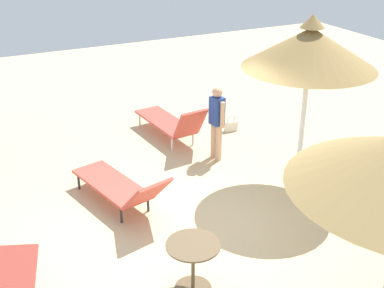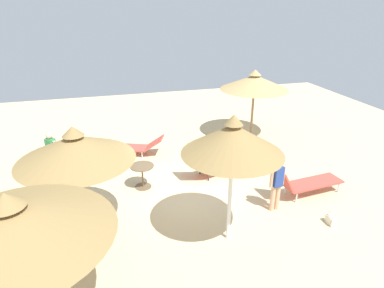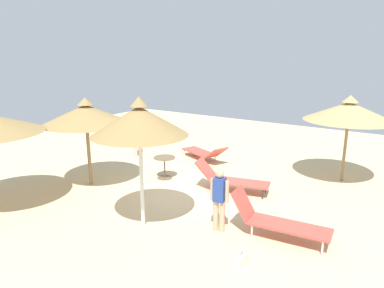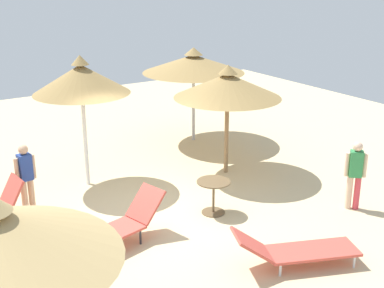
% 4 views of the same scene
% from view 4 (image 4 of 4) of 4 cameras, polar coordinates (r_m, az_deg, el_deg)
% --- Properties ---
extents(ground, '(24.00, 24.00, 0.10)m').
position_cam_4_polar(ground, '(11.17, -4.67, -7.79)').
color(ground, beige).
extents(parasol_umbrella_edge, '(2.63, 2.63, 2.75)m').
position_cam_4_polar(parasol_umbrella_edge, '(12.64, 3.93, 6.40)').
color(parasol_umbrella_edge, olive).
rests_on(parasol_umbrella_edge, ground).
extents(parasol_umbrella_near_right, '(2.21, 2.21, 3.10)m').
position_cam_4_polar(parasol_umbrella_near_right, '(12.05, -12.06, 6.98)').
color(parasol_umbrella_near_right, white).
rests_on(parasol_umbrella_near_right, ground).
extents(parasol_umbrella_near_left, '(2.97, 2.97, 2.79)m').
position_cam_4_polar(parasol_umbrella_near_left, '(15.18, 0.16, 8.81)').
color(parasol_umbrella_near_left, '#B2B2B7').
rests_on(parasol_umbrella_near_left, ground).
extents(lounge_chair_center, '(1.41, 2.29, 0.72)m').
position_cam_4_polar(lounge_chair_center, '(9.32, 11.11, -11.24)').
color(lounge_chair_center, '#CC4C3F').
rests_on(lounge_chair_center, ground).
extents(lounge_chair_far_right, '(1.13, 2.28, 0.90)m').
position_cam_4_polar(lounge_chair_far_right, '(9.79, -8.45, -9.00)').
color(lounge_chair_far_right, '#CC4C3F').
rests_on(lounge_chair_far_right, ground).
extents(person_standing_back, '(0.34, 0.35, 1.51)m').
position_cam_4_polar(person_standing_back, '(11.52, 17.46, -2.93)').
color(person_standing_back, beige).
rests_on(person_standing_back, ground).
extents(person_standing_edge, '(0.25, 0.44, 1.51)m').
position_cam_4_polar(person_standing_edge, '(11.34, -17.76, -3.30)').
color(person_standing_edge, tan).
rests_on(person_standing_edge, ground).
extents(side_table_round, '(0.71, 0.71, 0.72)m').
position_cam_4_polar(side_table_round, '(10.93, 2.38, -5.18)').
color(side_table_round, brown).
rests_on(side_table_round, ground).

